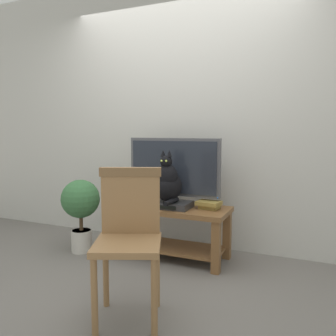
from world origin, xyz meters
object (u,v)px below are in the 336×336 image
at_px(media_box, 168,204).
at_px(potted_plant, 81,205).
at_px(tv, 174,170).
at_px(tv_stand, 170,223).
at_px(wooden_chair, 129,230).
at_px(book_stack, 209,205).
at_px(cat, 168,182).

relative_size(media_box, potted_plant, 0.58).
bearing_deg(media_box, potted_plant, -169.93).
bearing_deg(tv, potted_plant, -161.36).
bearing_deg(potted_plant, tv, 18.64).
distance_m(tv_stand, tv, 0.50).
height_order(wooden_chair, book_stack, wooden_chair).
relative_size(wooden_chair, book_stack, 4.27).
bearing_deg(wooden_chair, book_stack, 79.18).
height_order(media_box, potted_plant, potted_plant).
bearing_deg(potted_plant, cat, 9.12).
xyz_separation_m(tv, wooden_chair, (0.16, -1.13, -0.26)).
bearing_deg(media_box, wooden_chair, -81.18).
relative_size(tv, cat, 1.90).
distance_m(tv_stand, media_box, 0.19).
height_order(tv_stand, book_stack, book_stack).
xyz_separation_m(tv, cat, (0.00, -0.15, -0.10)).
distance_m(tv_stand, potted_plant, 0.91).
xyz_separation_m(tv_stand, book_stack, (0.36, 0.05, 0.20)).
xyz_separation_m(media_box, wooden_chair, (0.15, -0.99, 0.04)).
height_order(cat, potted_plant, cat).
xyz_separation_m(tv_stand, wooden_chair, (0.16, -1.04, 0.23)).
distance_m(media_box, cat, 0.21).
height_order(tv, media_box, tv).
xyz_separation_m(tv_stand, media_box, (0.00, -0.05, 0.19)).
bearing_deg(wooden_chair, tv_stand, 98.62).
height_order(media_box, wooden_chair, wooden_chair).
bearing_deg(wooden_chair, potted_plant, 141.04).
distance_m(tv, potted_plant, 0.99).
relative_size(tv_stand, cat, 2.32).
height_order(tv, wooden_chair, tv).
relative_size(cat, book_stack, 2.11).
relative_size(tv, potted_plant, 1.25).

